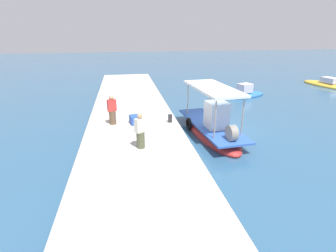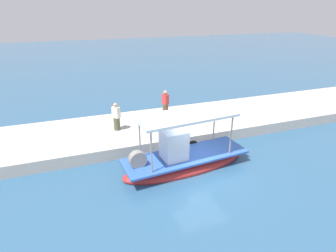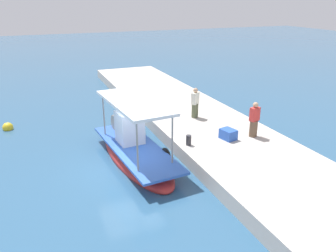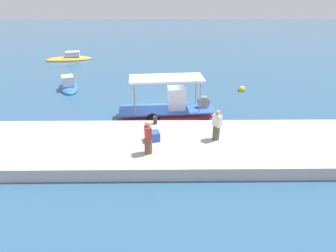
% 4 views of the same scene
% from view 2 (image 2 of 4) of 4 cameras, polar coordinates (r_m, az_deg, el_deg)
% --- Properties ---
extents(ground_plane, '(120.00, 120.00, 0.00)m').
position_cam_2_polar(ground_plane, '(13.87, 6.24, -8.87)').
color(ground_plane, '#305A7E').
extents(dock_quay, '(36.00, 5.15, 0.65)m').
position_cam_2_polar(dock_quay, '(17.70, -0.55, -0.08)').
color(dock_quay, beige).
rests_on(dock_quay, ground_plane).
extents(main_fishing_boat, '(6.57, 2.47, 3.12)m').
position_cam_2_polar(main_fishing_boat, '(13.78, 3.18, -6.67)').
color(main_fishing_boat, red).
rests_on(main_fishing_boat, ground_plane).
extents(fisherman_near_bollard, '(0.46, 0.53, 1.68)m').
position_cam_2_polar(fisherman_near_bollard, '(18.44, -0.54, 4.51)').
color(fisherman_near_bollard, brown).
rests_on(fisherman_near_bollard, dock_quay).
extents(fisherman_by_crate, '(0.51, 0.53, 1.65)m').
position_cam_2_polar(fisherman_by_crate, '(16.43, -10.45, 1.66)').
color(fisherman_by_crate, '#50563B').
rests_on(fisherman_by_crate, dock_quay).
extents(mooring_bollard, '(0.24, 0.24, 0.46)m').
position_cam_2_polar(mooring_bollard, '(15.72, 2.63, -1.03)').
color(mooring_bollard, '#2D2D33').
rests_on(mooring_bollard, dock_quay).
extents(cargo_crate, '(0.81, 0.70, 0.47)m').
position_cam_2_polar(cargo_crate, '(17.45, 0.36, 1.56)').
color(cargo_crate, blue).
rests_on(cargo_crate, dock_quay).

